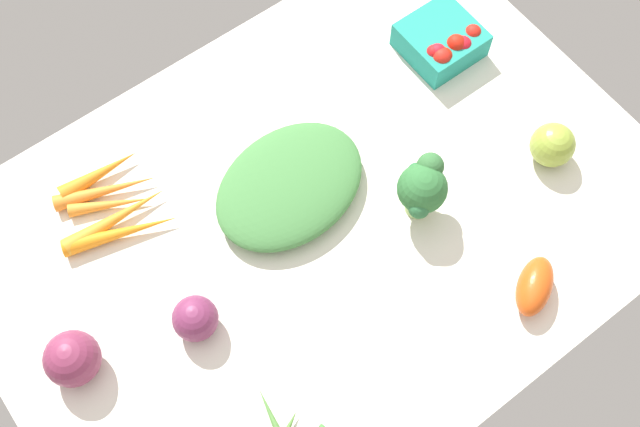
{
  "coord_description": "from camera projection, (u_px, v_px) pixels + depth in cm",
  "views": [
    {
      "loc": [
        -29.44,
        -39.41,
        110.95
      ],
      "look_at": [
        0.0,
        0.0,
        4.0
      ],
      "focal_mm": 43.59,
      "sensor_mm": 36.0,
      "label": 1
    }
  ],
  "objects": [
    {
      "name": "red_onion_center",
      "position": [
        195.0,
        318.0,
        1.09
      ],
      "size": [
        6.63,
        6.63,
        6.63
      ],
      "primitive_type": "sphere",
      "color": "#732B51",
      "rests_on": "tablecloth"
    },
    {
      "name": "berry_basket",
      "position": [
        442.0,
        42.0,
        1.3
      ],
      "size": [
        11.96,
        11.96,
        6.39
      ],
      "color": "teal",
      "rests_on": "tablecloth"
    },
    {
      "name": "heirloom_tomato_green",
      "position": [
        553.0,
        145.0,
        1.21
      ],
      "size": [
        7.02,
        7.02,
        7.02
      ],
      "primitive_type": "sphere",
      "color": "#8FA73A",
      "rests_on": "tablecloth"
    },
    {
      "name": "carrot_bunch",
      "position": [
        111.0,
        206.0,
        1.19
      ],
      "size": [
        18.41,
        16.66,
        2.95
      ],
      "color": "orange",
      "rests_on": "tablecloth"
    },
    {
      "name": "roma_tomato",
      "position": [
        535.0,
        286.0,
        1.12
      ],
      "size": [
        10.69,
        9.22,
        4.97
      ],
      "primitive_type": "ellipsoid",
      "rotation": [
        0.0,
        0.0,
        0.55
      ],
      "color": "#DA4E15",
      "rests_on": "tablecloth"
    },
    {
      "name": "broccoli_head",
      "position": [
        422.0,
        188.0,
        1.15
      ],
      "size": [
        8.49,
        7.96,
        10.6
      ],
      "color": "#A7C676",
      "rests_on": "tablecloth"
    },
    {
      "name": "tablecloth",
      "position": [
        320.0,
        222.0,
        1.2
      ],
      "size": [
        104.0,
        76.0,
        2.0
      ],
      "primitive_type": "cube",
      "color": "silver",
      "rests_on": "ground"
    },
    {
      "name": "leafy_greens_clump",
      "position": [
        290.0,
        185.0,
        1.19
      ],
      "size": [
        27.75,
        22.27,
        4.77
      ],
      "primitive_type": "ellipsoid",
      "rotation": [
        0.0,
        0.0,
        0.14
      ],
      "color": "#417C3E",
      "rests_on": "tablecloth"
    },
    {
      "name": "red_onion_near_basket",
      "position": [
        72.0,
        359.0,
        1.06
      ],
      "size": [
        7.89,
        7.89,
        7.89
      ],
      "primitive_type": "sphere",
      "color": "#7C2C4B",
      "rests_on": "tablecloth"
    }
  ]
}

